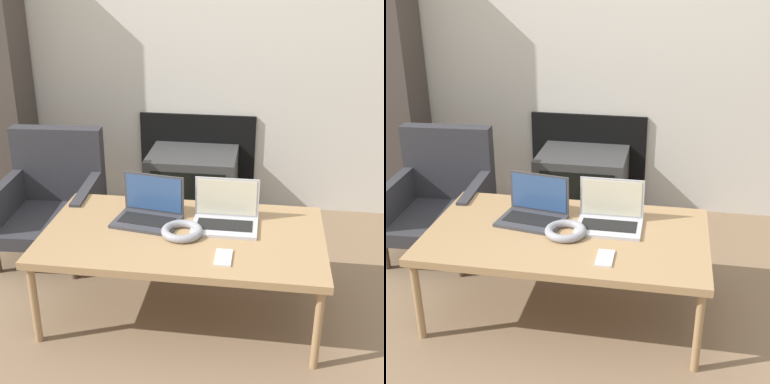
% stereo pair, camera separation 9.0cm
% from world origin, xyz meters
% --- Properties ---
extents(ground_plane, '(14.00, 14.00, 0.00)m').
position_xyz_m(ground_plane, '(0.00, 0.00, 0.00)').
color(ground_plane, '#7A6047').
extents(wall_back, '(7.00, 0.08, 2.60)m').
position_xyz_m(wall_back, '(-0.00, 1.72, 1.29)').
color(wall_back, beige).
rests_on(wall_back, ground_plane).
extents(table, '(1.32, 0.75, 0.43)m').
position_xyz_m(table, '(0.00, 0.40, 0.40)').
color(table, '#9E7A51').
rests_on(table, ground_plane).
extents(laptop_left, '(0.34, 0.26, 0.22)m').
position_xyz_m(laptop_left, '(-0.18, 0.51, 0.48)').
color(laptop_left, '#38383D').
rests_on(laptop_left, table).
extents(laptop_right, '(0.31, 0.22, 0.22)m').
position_xyz_m(laptop_right, '(0.19, 0.51, 0.48)').
color(laptop_right, '#B2B2B7').
rests_on(laptop_right, table).
extents(headphones, '(0.20, 0.20, 0.04)m').
position_xyz_m(headphones, '(-0.00, 0.38, 0.45)').
color(headphones, gray).
rests_on(headphones, table).
extents(phone, '(0.07, 0.14, 0.01)m').
position_xyz_m(phone, '(0.21, 0.19, 0.44)').
color(phone, silver).
rests_on(phone, table).
extents(tv, '(0.57, 0.46, 0.46)m').
position_xyz_m(tv, '(-0.10, 1.44, 0.23)').
color(tv, '#383838').
rests_on(tv, ground_plane).
extents(armchair, '(0.58, 0.63, 0.71)m').
position_xyz_m(armchair, '(-0.87, 0.94, 0.34)').
color(armchair, '#2D2D33').
rests_on(armchair, ground_plane).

